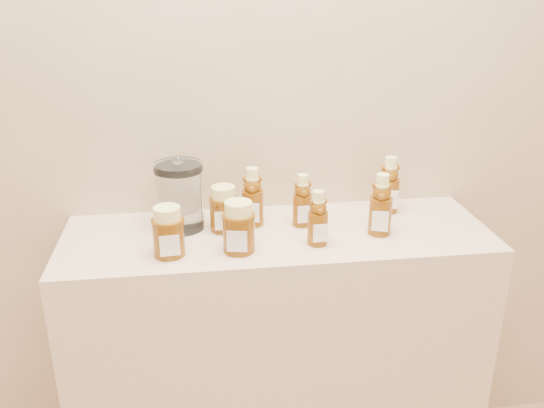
{
  "coord_description": "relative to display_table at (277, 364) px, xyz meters",
  "views": [
    {
      "loc": [
        -0.22,
        0.1,
        1.58
      ],
      "look_at": [
        -0.02,
        1.52,
        1.0
      ],
      "focal_mm": 38.0,
      "sensor_mm": 36.0,
      "label": 1
    }
  ],
  "objects": [
    {
      "name": "wall_back",
      "position": [
        0.0,
        0.2,
        0.9
      ],
      "size": [
        3.5,
        0.02,
        2.7
      ],
      "primitive_type": "cube",
      "color": "tan",
      "rests_on": "ground"
    },
    {
      "name": "display_table",
      "position": [
        0.0,
        0.0,
        0.0
      ],
      "size": [
        1.2,
        0.4,
        0.9
      ],
      "primitive_type": "cube",
      "color": "beige",
      "rests_on": "ground"
    },
    {
      "name": "bear_bottle_back_left",
      "position": [
        -0.06,
        0.07,
        0.55
      ],
      "size": [
        0.08,
        0.08,
        0.19
      ],
      "primitive_type": null,
      "rotation": [
        0.0,
        0.0,
        -0.21
      ],
      "color": "#5B2F07",
      "rests_on": "display_table"
    },
    {
      "name": "bear_bottle_back_mid",
      "position": [
        0.08,
        0.05,
        0.54
      ],
      "size": [
        0.06,
        0.06,
        0.17
      ],
      "primitive_type": null,
      "rotation": [
        0.0,
        0.0,
        0.05
      ],
      "color": "#5B2F07",
      "rests_on": "display_table"
    },
    {
      "name": "bear_bottle_back_right",
      "position": [
        0.35,
        0.11,
        0.55
      ],
      "size": [
        0.07,
        0.07,
        0.19
      ],
      "primitive_type": null,
      "rotation": [
        0.0,
        0.0,
        -0.09
      ],
      "color": "#5B2F07",
      "rests_on": "display_table"
    },
    {
      "name": "bear_bottle_front_left",
      "position": [
        0.09,
        -0.08,
        0.54
      ],
      "size": [
        0.06,
        0.06,
        0.17
      ],
      "primitive_type": null,
      "rotation": [
        0.0,
        0.0,
        0.05
      ],
      "color": "#5B2F07",
      "rests_on": "display_table"
    },
    {
      "name": "bear_bottle_front_right",
      "position": [
        0.28,
        -0.04,
        0.55
      ],
      "size": [
        0.08,
        0.08,
        0.2
      ],
      "primitive_type": null,
      "rotation": [
        0.0,
        0.0,
        -0.3
      ],
      "color": "#5B2F07",
      "rests_on": "display_table"
    },
    {
      "name": "honey_jar_left",
      "position": [
        -0.3,
        -0.1,
        0.52
      ],
      "size": [
        0.09,
        0.09,
        0.13
      ],
      "primitive_type": null,
      "rotation": [
        0.0,
        0.0,
        0.09
      ],
      "color": "#5B2F07",
      "rests_on": "display_table"
    },
    {
      "name": "honey_jar_back",
      "position": [
        -0.15,
        0.04,
        0.51
      ],
      "size": [
        0.09,
        0.09,
        0.13
      ],
      "primitive_type": null,
      "rotation": [
        0.0,
        0.0,
        -0.08
      ],
      "color": "#5B2F07",
      "rests_on": "display_table"
    },
    {
      "name": "honey_jar_front",
      "position": [
        -0.12,
        -0.1,
        0.52
      ],
      "size": [
        0.1,
        0.1,
        0.14
      ],
      "primitive_type": null,
      "rotation": [
        0.0,
        0.0,
        -0.21
      ],
      "color": "#5B2F07",
      "rests_on": "display_table"
    },
    {
      "name": "glass_canister",
      "position": [
        -0.27,
        0.07,
        0.56
      ],
      "size": [
        0.17,
        0.17,
        0.21
      ],
      "primitive_type": null,
      "rotation": [
        0.0,
        0.0,
        0.31
      ],
      "color": "white",
      "rests_on": "display_table"
    }
  ]
}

